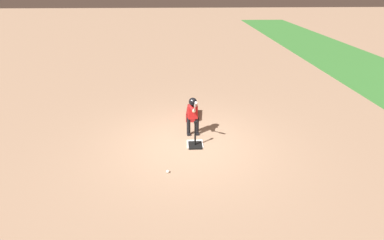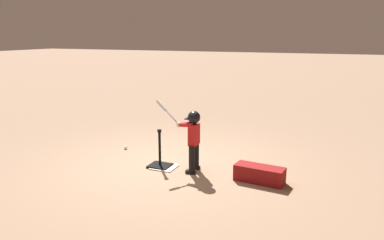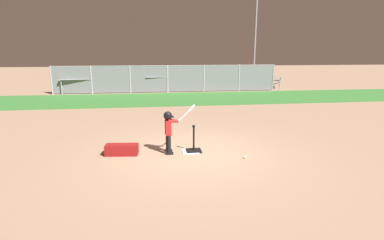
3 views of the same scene
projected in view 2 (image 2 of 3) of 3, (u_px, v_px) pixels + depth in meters
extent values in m
plane|color=#93755B|center=(167.00, 164.00, 7.25)|extent=(90.00, 90.00, 0.00)
cube|color=white|center=(164.00, 167.00, 7.09)|extent=(0.44, 0.44, 0.02)
cube|color=black|center=(160.00, 166.00, 7.12)|extent=(0.41, 0.37, 0.04)
cylinder|color=black|center=(160.00, 149.00, 7.04)|extent=(0.05, 0.05, 0.64)
cylinder|color=black|center=(159.00, 131.00, 6.96)|extent=(0.08, 0.08, 0.05)
cylinder|color=black|center=(192.00, 160.00, 6.72)|extent=(0.11, 0.11, 0.51)
cube|color=black|center=(191.00, 172.00, 6.78)|extent=(0.19, 0.10, 0.06)
cylinder|color=black|center=(196.00, 156.00, 6.95)|extent=(0.11, 0.11, 0.51)
cube|color=black|center=(195.00, 167.00, 7.00)|extent=(0.19, 0.10, 0.06)
cube|color=red|center=(194.00, 134.00, 6.73)|extent=(0.16, 0.28, 0.38)
sphere|color=tan|center=(194.00, 118.00, 6.67)|extent=(0.20, 0.20, 0.20)
sphere|color=black|center=(194.00, 117.00, 6.66)|extent=(0.23, 0.23, 0.23)
cube|color=black|center=(189.00, 119.00, 6.70)|extent=(0.13, 0.18, 0.01)
cylinder|color=red|center=(186.00, 125.00, 6.70)|extent=(0.32, 0.15, 0.11)
cylinder|color=red|center=(187.00, 124.00, 6.78)|extent=(0.32, 0.18, 0.11)
sphere|color=tan|center=(179.00, 125.00, 6.79)|extent=(0.10, 0.10, 0.10)
cylinder|color=silver|center=(168.00, 113.00, 6.81)|extent=(0.44, 0.06, 0.43)
cylinder|color=silver|center=(162.00, 106.00, 6.83)|extent=(0.22, 0.08, 0.21)
cylinder|color=black|center=(180.00, 125.00, 6.79)|extent=(0.05, 0.05, 0.04)
sphere|color=white|center=(126.00, 147.00, 8.21)|extent=(0.07, 0.07, 0.07)
cube|color=maroon|center=(259.00, 174.00, 6.37)|extent=(0.87, 0.40, 0.28)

